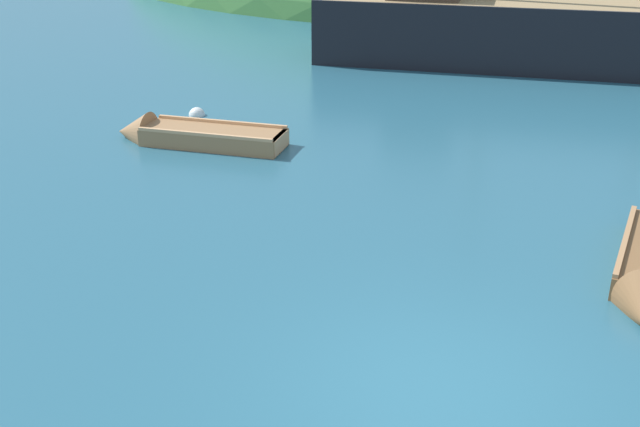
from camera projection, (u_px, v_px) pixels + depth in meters
name	position (u px, v px, depth m)	size (l,w,h in m)	color
ground_plane	(434.00, 392.00, 8.81)	(120.00, 120.00, 0.00)	#285B70
sailing_ship	(555.00, 43.00, 23.59)	(17.61, 5.70, 10.82)	black
rowboat_far	(190.00, 137.00, 17.02)	(4.00, 1.58, 1.00)	#9E7047
buoy_white	(197.00, 115.00, 19.05)	(0.41, 0.41, 0.41)	white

